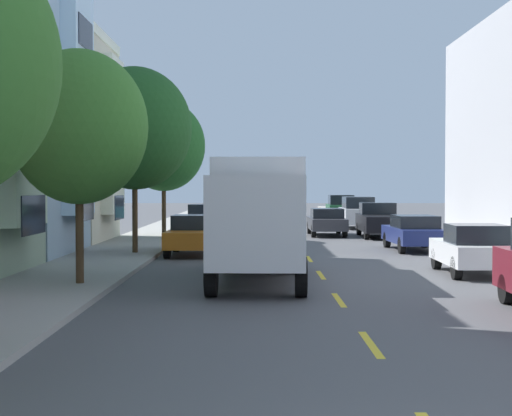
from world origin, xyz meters
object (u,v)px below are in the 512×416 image
at_px(parked_pickup_teal, 220,210).
at_px(parked_hatchback_white, 469,249).
at_px(street_tree_farthest, 160,146).
at_px(parked_pickup_sky, 206,222).
at_px(street_tree_second, 75,127).
at_px(parked_suv_forest, 337,208).
at_px(moving_charcoal_sedan, 323,221).
at_px(parked_suv_silver, 354,212).
at_px(parked_pickup_black, 376,221).
at_px(street_tree_third, 131,128).
at_px(parked_sedan_navy, 410,232).
at_px(parked_hatchback_orange, 189,235).
at_px(delivery_box_truck, 256,211).

height_order(parked_pickup_teal, parked_hatchback_white, parked_pickup_teal).
relative_size(street_tree_farthest, parked_pickup_sky, 1.24).
height_order(street_tree_second, parked_pickup_sky, street_tree_second).
distance_m(parked_suv_forest, moving_charcoal_sedan, 16.63).
height_order(parked_suv_silver, parked_hatchback_white, parked_suv_silver).
bearing_deg(street_tree_farthest, parked_pickup_teal, 83.70).
bearing_deg(parked_suv_silver, street_tree_farthest, -137.41).
relative_size(parked_suv_silver, parked_pickup_black, 0.90).
relative_size(parked_pickup_black, parked_hatchback_white, 1.33).
bearing_deg(parked_pickup_sky, street_tree_farthest, -168.40).
xyz_separation_m(street_tree_third, parked_pickup_teal, (2.13, 28.44, -3.92)).
xyz_separation_m(street_tree_second, parked_suv_silver, (10.77, 28.15, -3.13)).
relative_size(parked_suv_silver, parked_sedan_navy, 1.06).
bearing_deg(parked_pickup_sky, street_tree_third, -102.89).
bearing_deg(parked_pickup_black, parked_hatchback_orange, -130.38).
bearing_deg(parked_suv_silver, parked_pickup_teal, 132.51).
xyz_separation_m(street_tree_third, moving_charcoal_sedan, (8.20, 11.92, -4.00)).
relative_size(parked_sedan_navy, parked_suv_forest, 0.93).
xyz_separation_m(parked_pickup_black, parked_sedan_navy, (0.06, -8.34, -0.08)).
bearing_deg(street_tree_second, parked_hatchback_orange, 77.87).
bearing_deg(street_tree_third, parked_suv_silver, 60.49).
distance_m(parked_pickup_black, parked_sedan_navy, 8.34).
xyz_separation_m(parked_suv_silver, parked_pickup_black, (0.05, -8.20, -0.16)).
height_order(parked_hatchback_white, moving_charcoal_sedan, parked_hatchback_white).
height_order(street_tree_second, moving_charcoal_sedan, street_tree_second).
height_order(street_tree_second, parked_suv_silver, street_tree_second).
height_order(parked_pickup_black, parked_suv_forest, parked_suv_forest).
relative_size(parked_hatchback_orange, parked_sedan_navy, 0.89).
relative_size(parked_hatchback_orange, parked_hatchback_white, 1.00).
bearing_deg(parked_hatchback_orange, parked_suv_forest, 72.72).
height_order(parked_pickup_sky, parked_pickup_teal, same).
distance_m(street_tree_second, parked_pickup_black, 22.93).
bearing_deg(parked_hatchback_orange, parked_suv_silver, 64.81).
height_order(parked_hatchback_white, parked_suv_forest, parked_suv_forest).
height_order(street_tree_second, parked_hatchback_white, street_tree_second).
distance_m(street_tree_third, parked_suv_forest, 30.55).
relative_size(parked_sedan_navy, parked_hatchback_white, 1.12).
height_order(parked_suv_silver, moving_charcoal_sedan, parked_suv_silver).
height_order(street_tree_farthest, parked_hatchback_white, street_tree_farthest).
relative_size(parked_hatchback_orange, moving_charcoal_sedan, 0.90).
xyz_separation_m(parked_hatchback_orange, parked_hatchback_white, (8.81, -6.59, 0.00)).
bearing_deg(parked_pickup_teal, street_tree_second, -93.25).
bearing_deg(parked_pickup_black, parked_suv_silver, 90.35).
distance_m(parked_sedan_navy, parked_suv_forest, 25.87).
distance_m(parked_pickup_teal, parked_sedan_navy, 27.39).
xyz_separation_m(parked_suv_silver, parked_hatchback_white, (0.12, -25.06, -0.23)).
bearing_deg(street_tree_second, parked_pickup_sky, 83.32).
relative_size(delivery_box_truck, moving_charcoal_sedan, 1.83).
height_order(parked_pickup_sky, parked_hatchback_white, parked_pickup_sky).
relative_size(street_tree_third, parked_sedan_navy, 1.52).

